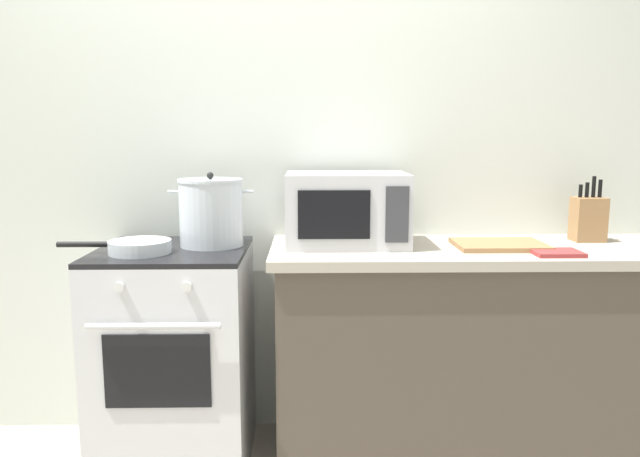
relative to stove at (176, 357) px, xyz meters
The scene contains 10 objects.
back_wall 1.09m from the stove, 29.72° to the left, with size 4.40×0.10×2.50m, color silver.
lower_cabinet_right 1.25m from the stove, ahead, with size 1.64×0.56×0.88m, color #4C4238.
countertop_right 1.33m from the stove, ahead, with size 1.70×0.60×0.04m, color #ADA393.
stove is the anchor object (origin of this frame).
stock_pot 0.62m from the stove, 22.79° to the left, with size 0.35×0.27×0.31m.
frying_pan 0.51m from the stove, 139.28° to the right, with size 0.44×0.24×0.05m.
microwave 0.94m from the stove, ahead, with size 0.50×0.37×0.30m.
cutting_board 1.42m from the stove, ahead, with size 0.36×0.26×0.02m, color #997047.
knife_block 1.86m from the stove, ahead, with size 0.13×0.10×0.28m.
oven_mitt 1.59m from the stove, ahead, with size 0.18×0.14×0.02m, color #993333.
Camera 1 is at (0.20, -1.81, 1.37)m, focal length 33.79 mm.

